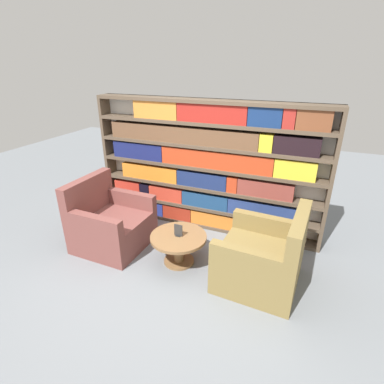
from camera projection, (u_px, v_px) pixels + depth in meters
The scene contains 6 objects.
ground_plane at pixel (169, 272), 3.85m from camera, with size 14.00×14.00×0.00m, color slate.
bookshelf at pixel (206, 167), 4.59m from camera, with size 3.57×0.30×2.00m.
armchair_left at pixel (110, 224), 4.33m from camera, with size 0.95×0.97×0.99m.
armchair_right at pixel (263, 260), 3.56m from camera, with size 0.98×1.00×0.99m.
coffee_table at pixel (179, 243), 3.94m from camera, with size 0.74×0.74×0.41m.
table_sign at pixel (178, 231), 3.86m from camera, with size 0.11×0.06×0.16m.
Camera 1 is at (1.45, -2.76, 2.50)m, focal length 28.00 mm.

